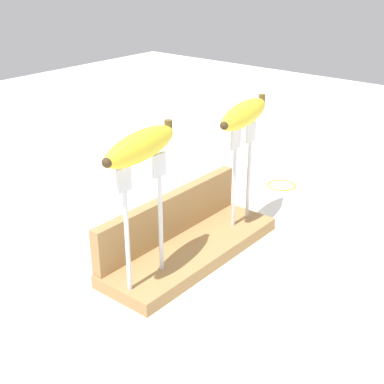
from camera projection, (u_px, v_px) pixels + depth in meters
name	position (u px, v px, depth m)	size (l,w,h in m)	color
ground_plane	(192.00, 256.00, 0.94)	(3.00, 3.00, 0.00)	white
wooden_board	(192.00, 250.00, 0.94)	(0.35, 0.12, 0.02)	#A87F4C
board_backstop	(170.00, 216.00, 0.94)	(0.35, 0.02, 0.08)	#A87F4C
fork_stand_left	(144.00, 211.00, 0.79)	(0.10, 0.01, 0.20)	silver
fork_stand_right	(242.00, 166.00, 0.97)	(0.07, 0.01, 0.19)	silver
banana_raised_left	(141.00, 146.00, 0.74)	(0.16, 0.06, 0.04)	yellow
banana_raised_right	(244.00, 114.00, 0.93)	(0.17, 0.07, 0.04)	yellow
fork_fallen_near	(152.00, 319.00, 0.77)	(0.16, 0.11, 0.01)	silver
wire_coil	(282.00, 185.00, 1.22)	(0.07, 0.07, 0.00)	gold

